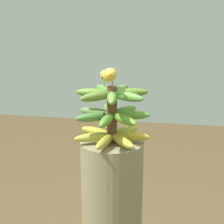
{
  "coord_description": "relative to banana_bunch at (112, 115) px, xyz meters",
  "views": [
    {
      "loc": [
        1.38,
        0.25,
        1.7
      ],
      "look_at": [
        0.0,
        0.0,
        1.3
      ],
      "focal_mm": 57.77,
      "sensor_mm": 36.0,
      "label": 1
    }
  ],
  "objects": [
    {
      "name": "perched_bird",
      "position": [
        0.01,
        -0.01,
        0.16
      ],
      "size": [
        0.19,
        0.08,
        0.08
      ],
      "color": "#C68933",
      "rests_on": "banana_bunch"
    },
    {
      "name": "banana_bunch",
      "position": [
        0.0,
        0.0,
        0.0
      ],
      "size": [
        0.32,
        0.31,
        0.23
      ],
      "color": "brown",
      "rests_on": "banana_tree"
    }
  ]
}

